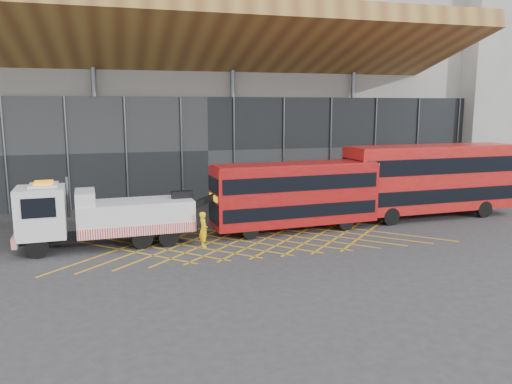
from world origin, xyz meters
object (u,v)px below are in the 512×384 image
object	(u,v)px
bus_towed	(295,193)
worker	(203,229)
recovery_truck	(101,215)
bus_second	(431,178)

from	to	relation	value
bus_towed	worker	world-z (taller)	bus_towed
recovery_truck	bus_towed	size ratio (longest dim) A/B	1.05
bus_towed	worker	size ratio (longest dim) A/B	5.36
bus_second	worker	size ratio (longest dim) A/B	6.34
bus_second	bus_towed	bearing A→B (deg)	-176.45
bus_towed	bus_second	bearing A→B (deg)	2.39
recovery_truck	worker	xyz separation A→B (m)	(5.13, -1.40, -0.76)
bus_towed	recovery_truck	bearing A→B (deg)	179.58
recovery_truck	bus_second	distance (m)	20.93
recovery_truck	bus_second	size ratio (longest dim) A/B	0.89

